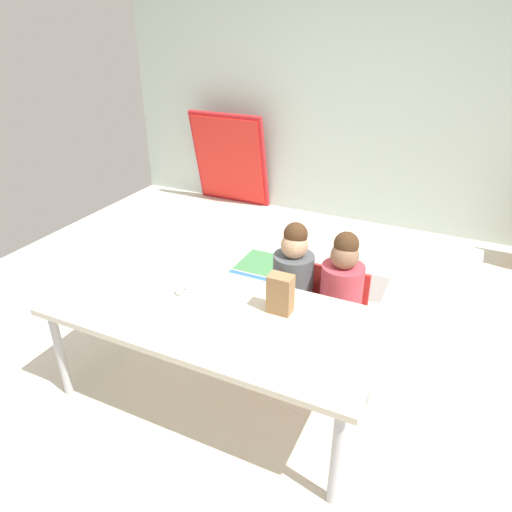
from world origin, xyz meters
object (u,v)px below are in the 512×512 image
craft_table (212,318)px  paper_plate_center_table (139,272)px  seated_child_near_camera (294,276)px  seated_child_middle_seat (342,288)px  paper_bag_brown (280,294)px  donut_powdered_on_plate (184,290)px  paper_plate_near_edge (184,293)px  folded_activity_table (230,160)px

craft_table → paper_plate_center_table: 0.65m
seated_child_near_camera → seated_child_middle_seat: (0.32, 0.00, 0.00)m
craft_table → paper_bag_brown: (0.33, 0.16, 0.16)m
paper_bag_brown → donut_powdered_on_plate: (-0.57, -0.07, -0.09)m
craft_table → paper_bag_brown: 0.40m
donut_powdered_on_plate → paper_plate_near_edge: bearing=0.0°
craft_table → seated_child_near_camera: seated_child_near_camera is taller
paper_plate_near_edge → paper_bag_brown: bearing=7.3°
seated_child_middle_seat → paper_plate_center_table: bearing=-158.1°
folded_activity_table → seated_child_middle_seat: bearing=-48.4°
paper_plate_near_edge → donut_powdered_on_plate: (0.00, 0.00, 0.02)m
donut_powdered_on_plate → seated_child_middle_seat: bearing=35.6°
donut_powdered_on_plate → seated_child_near_camera: bearing=50.4°
seated_child_middle_seat → paper_bag_brown: seated_child_middle_seat is taller
folded_activity_table → paper_bag_brown: (1.77, -2.72, 0.19)m
paper_bag_brown → paper_plate_near_edge: paper_bag_brown is taller
seated_child_middle_seat → paper_plate_center_table: size_ratio=5.10×
paper_plate_near_edge → donut_powdered_on_plate: 0.02m
folded_activity_table → donut_powdered_on_plate: (1.20, -2.79, 0.10)m
paper_plate_center_table → donut_powdered_on_plate: 0.40m
paper_plate_center_table → seated_child_middle_seat: bearing=21.9°
craft_table → seated_child_near_camera: bearing=70.5°
seated_child_near_camera → donut_powdered_on_plate: 0.73m
paper_plate_near_edge → paper_plate_center_table: (-0.39, 0.09, 0.00)m
craft_table → paper_bag_brown: paper_bag_brown is taller
seated_child_middle_seat → seated_child_near_camera: bearing=-180.0°
folded_activity_table → paper_bag_brown: bearing=-56.9°
paper_bag_brown → paper_plate_center_table: 0.96m
paper_plate_center_table → donut_powdered_on_plate: donut_powdered_on_plate is taller
seated_child_near_camera → folded_activity_table: folded_activity_table is taller
seated_child_middle_seat → folded_activity_table: 2.98m
seated_child_near_camera → paper_bag_brown: 0.53m
folded_activity_table → paper_plate_center_table: size_ratio=6.04×
paper_bag_brown → paper_plate_near_edge: bearing=-172.7°
seated_child_near_camera → paper_plate_near_edge: bearing=-129.6°
seated_child_middle_seat → paper_plate_near_edge: (-0.78, -0.56, 0.07)m
craft_table → paper_plate_near_edge: paper_plate_near_edge is taller
craft_table → paper_plate_near_edge: bearing=160.5°
seated_child_middle_seat → donut_powdered_on_plate: (-0.78, -0.56, 0.09)m
seated_child_near_camera → donut_powdered_on_plate: bearing=-129.6°
craft_table → donut_powdered_on_plate: donut_powdered_on_plate is taller
craft_table → paper_plate_center_table: size_ratio=10.05×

